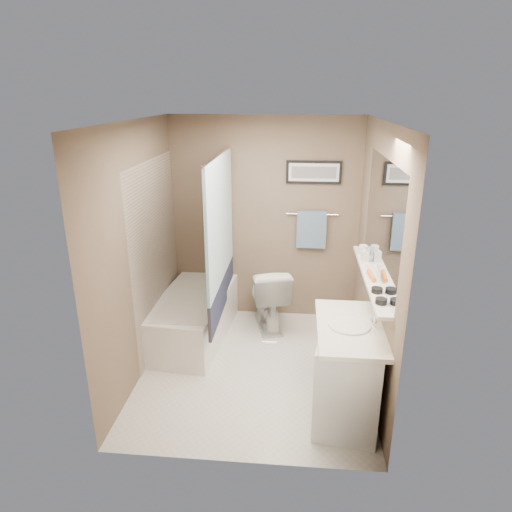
# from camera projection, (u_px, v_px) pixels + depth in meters

# --- Properties ---
(ground) EXTENTS (2.50, 2.50, 0.00)m
(ground) POSITION_uv_depth(u_px,v_px,m) (255.00, 368.00, 4.60)
(ground) COLOR silver
(ground) RESTS_ON ground
(ceiling) EXTENTS (2.20, 2.50, 0.04)m
(ceiling) POSITION_uv_depth(u_px,v_px,m) (254.00, 123.00, 3.80)
(ceiling) COLOR silver
(ceiling) RESTS_ON wall_back
(wall_back) EXTENTS (2.20, 0.04, 2.40)m
(wall_back) POSITION_uv_depth(u_px,v_px,m) (265.00, 221.00, 5.35)
(wall_back) COLOR brown
(wall_back) RESTS_ON ground
(wall_front) EXTENTS (2.20, 0.04, 2.40)m
(wall_front) POSITION_uv_depth(u_px,v_px,m) (237.00, 318.00, 3.05)
(wall_front) COLOR brown
(wall_front) RESTS_ON ground
(wall_left) EXTENTS (0.04, 2.50, 2.40)m
(wall_left) POSITION_uv_depth(u_px,v_px,m) (141.00, 253.00, 4.29)
(wall_left) COLOR brown
(wall_left) RESTS_ON ground
(wall_right) EXTENTS (0.04, 2.50, 2.40)m
(wall_right) POSITION_uv_depth(u_px,v_px,m) (374.00, 260.00, 4.10)
(wall_right) COLOR brown
(wall_right) RESTS_ON ground
(tile_surround) EXTENTS (0.02, 1.55, 2.00)m
(tile_surround) POSITION_uv_depth(u_px,v_px,m) (157.00, 255.00, 4.83)
(tile_surround) COLOR tan
(tile_surround) RESTS_ON wall_left
(curtain_rod) EXTENTS (0.02, 1.55, 0.02)m
(curtain_rod) POSITION_uv_depth(u_px,v_px,m) (218.00, 155.00, 4.41)
(curtain_rod) COLOR silver
(curtain_rod) RESTS_ON wall_left
(curtain_upper) EXTENTS (0.03, 1.45, 1.28)m
(curtain_upper) POSITION_uv_depth(u_px,v_px,m) (220.00, 220.00, 4.63)
(curtain_upper) COLOR white
(curtain_upper) RESTS_ON curtain_rod
(curtain_lower) EXTENTS (0.03, 1.45, 0.36)m
(curtain_lower) POSITION_uv_depth(u_px,v_px,m) (222.00, 294.00, 4.91)
(curtain_lower) COLOR #252A46
(curtain_lower) RESTS_ON curtain_rod
(mirror) EXTENTS (0.02, 1.60, 1.00)m
(mirror) POSITION_uv_depth(u_px,v_px,m) (382.00, 219.00, 3.82)
(mirror) COLOR silver
(mirror) RESTS_ON wall_right
(shelf) EXTENTS (0.12, 1.60, 0.03)m
(shelf) POSITION_uv_depth(u_px,v_px,m) (370.00, 277.00, 4.00)
(shelf) COLOR silver
(shelf) RESTS_ON wall_right
(towel_bar) EXTENTS (0.60, 0.02, 0.02)m
(towel_bar) POSITION_uv_depth(u_px,v_px,m) (312.00, 214.00, 5.25)
(towel_bar) COLOR silver
(towel_bar) RESTS_ON wall_back
(towel) EXTENTS (0.34, 0.05, 0.44)m
(towel) POSITION_uv_depth(u_px,v_px,m) (311.00, 230.00, 5.30)
(towel) COLOR #87ABC5
(towel) RESTS_ON towel_bar
(art_frame) EXTENTS (0.62, 0.02, 0.26)m
(art_frame) POSITION_uv_depth(u_px,v_px,m) (314.00, 172.00, 5.11)
(art_frame) COLOR black
(art_frame) RESTS_ON wall_back
(art_mat) EXTENTS (0.56, 0.00, 0.20)m
(art_mat) POSITION_uv_depth(u_px,v_px,m) (314.00, 172.00, 5.09)
(art_mat) COLOR white
(art_mat) RESTS_ON art_frame
(art_image) EXTENTS (0.50, 0.00, 0.13)m
(art_image) POSITION_uv_depth(u_px,v_px,m) (314.00, 172.00, 5.09)
(art_image) COLOR #595959
(art_image) RESTS_ON art_mat
(door) EXTENTS (0.80, 0.02, 2.00)m
(door) POSITION_uv_depth(u_px,v_px,m) (318.00, 350.00, 3.05)
(door) COLOR silver
(door) RESTS_ON wall_front
(door_handle) EXTENTS (0.10, 0.02, 0.02)m
(door_handle) POSITION_uv_depth(u_px,v_px,m) (270.00, 343.00, 3.13)
(door_handle) COLOR silver
(door_handle) RESTS_ON door
(bathtub) EXTENTS (0.83, 1.56, 0.50)m
(bathtub) POSITION_uv_depth(u_px,v_px,m) (193.00, 316.00, 5.13)
(bathtub) COLOR white
(bathtub) RESTS_ON ground
(tub_rim) EXTENTS (0.56, 1.36, 0.02)m
(tub_rim) POSITION_uv_depth(u_px,v_px,m) (192.00, 296.00, 5.05)
(tub_rim) COLOR silver
(tub_rim) RESTS_ON bathtub
(toilet) EXTENTS (0.60, 0.83, 0.76)m
(toilet) POSITION_uv_depth(u_px,v_px,m) (268.00, 296.00, 5.32)
(toilet) COLOR white
(toilet) RESTS_ON ground
(vanity) EXTENTS (0.61, 0.96, 0.80)m
(vanity) POSITION_uv_depth(u_px,v_px,m) (348.00, 372.00, 3.84)
(vanity) COLOR white
(vanity) RESTS_ON ground
(countertop) EXTENTS (0.54, 0.96, 0.04)m
(countertop) POSITION_uv_depth(u_px,v_px,m) (350.00, 328.00, 3.70)
(countertop) COLOR silver
(countertop) RESTS_ON vanity
(sink_basin) EXTENTS (0.34, 0.34, 0.01)m
(sink_basin) POSITION_uv_depth(u_px,v_px,m) (349.00, 325.00, 3.70)
(sink_basin) COLOR silver
(sink_basin) RESTS_ON countertop
(faucet_spout) EXTENTS (0.02, 0.02, 0.10)m
(faucet_spout) POSITION_uv_depth(u_px,v_px,m) (375.00, 321.00, 3.66)
(faucet_spout) COLOR white
(faucet_spout) RESTS_ON countertop
(faucet_knob) EXTENTS (0.05, 0.05, 0.05)m
(faucet_knob) POSITION_uv_depth(u_px,v_px,m) (373.00, 318.00, 3.76)
(faucet_knob) COLOR silver
(faucet_knob) RESTS_ON countertop
(candle_bowl_near) EXTENTS (0.09, 0.09, 0.04)m
(candle_bowl_near) POSITION_uv_depth(u_px,v_px,m) (381.00, 301.00, 3.45)
(candle_bowl_near) COLOR black
(candle_bowl_near) RESTS_ON shelf
(candle_bowl_far) EXTENTS (0.09, 0.09, 0.04)m
(candle_bowl_far) POSITION_uv_depth(u_px,v_px,m) (377.00, 290.00, 3.64)
(candle_bowl_far) COLOR black
(candle_bowl_far) RESTS_ON shelf
(hair_brush_front) EXTENTS (0.06, 0.22, 0.04)m
(hair_brush_front) POSITION_uv_depth(u_px,v_px,m) (371.00, 275.00, 3.93)
(hair_brush_front) COLOR orange
(hair_brush_front) RESTS_ON shelf
(pink_comb) EXTENTS (0.03, 0.16, 0.01)m
(pink_comb) POSITION_uv_depth(u_px,v_px,m) (368.00, 268.00, 4.14)
(pink_comb) COLOR pink
(pink_comb) RESTS_ON shelf
(glass_jar) EXTENTS (0.08, 0.08, 0.10)m
(glass_jar) POSITION_uv_depth(u_px,v_px,m) (363.00, 250.00, 4.47)
(glass_jar) COLOR silver
(glass_jar) RESTS_ON shelf
(soap_bottle) EXTENTS (0.07, 0.07, 0.15)m
(soap_bottle) POSITION_uv_depth(u_px,v_px,m) (365.00, 253.00, 4.31)
(soap_bottle) COLOR #999999
(soap_bottle) RESTS_ON shelf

